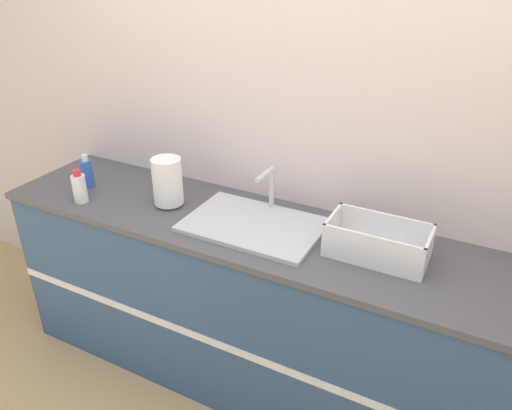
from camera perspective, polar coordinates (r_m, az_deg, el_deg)
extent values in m
cube|color=silver|center=(2.29, 4.33, 9.43)|extent=(4.96, 0.06, 2.60)
cube|color=#33517A|center=(2.46, 0.59, -12.11)|extent=(2.56, 0.57, 0.88)
cube|color=white|center=(2.27, -2.76, -16.09)|extent=(2.56, 0.01, 0.04)
cube|color=#4C4C51|center=(2.19, 0.65, -2.90)|extent=(2.58, 0.59, 0.03)
cube|color=silver|center=(2.18, -0.28, -2.29)|extent=(0.59, 0.40, 0.02)
cylinder|color=silver|center=(2.27, 1.82, 1.99)|extent=(0.02, 0.02, 0.19)
cylinder|color=silver|center=(2.17, 1.00, 3.52)|extent=(0.02, 0.15, 0.02)
cylinder|color=#4C4C51|center=(2.41, -9.86, 0.17)|extent=(0.10, 0.10, 0.01)
cylinder|color=white|center=(2.36, -10.08, 2.69)|extent=(0.14, 0.14, 0.22)
cube|color=white|center=(2.05, 13.56, -5.52)|extent=(0.39, 0.21, 0.01)
cube|color=white|center=(1.93, 13.01, -5.15)|extent=(0.39, 0.01, 0.13)
cube|color=white|center=(2.09, 14.48, -2.56)|extent=(0.39, 0.01, 0.13)
cube|color=white|center=(2.05, 8.68, -2.58)|extent=(0.01, 0.21, 0.13)
cube|color=white|center=(1.98, 19.06, -5.04)|extent=(0.01, 0.21, 0.13)
cylinder|color=#2D56B7|center=(2.66, -18.72, 3.39)|extent=(0.06, 0.06, 0.14)
cylinder|color=silver|center=(2.63, -19.00, 5.11)|extent=(0.03, 0.03, 0.03)
cylinder|color=white|center=(2.52, -19.51, 1.78)|extent=(0.07, 0.07, 0.14)
cylinder|color=red|center=(2.48, -19.81, 3.49)|extent=(0.04, 0.04, 0.03)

